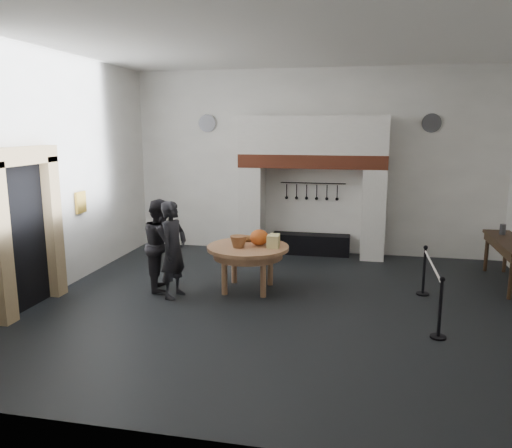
% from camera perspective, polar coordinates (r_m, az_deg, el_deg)
% --- Properties ---
extents(floor, '(9.00, 8.00, 0.02)m').
position_cam_1_polar(floor, '(8.99, 3.88, -9.30)').
color(floor, black).
rests_on(floor, ground).
extents(ceiling, '(9.00, 8.00, 0.02)m').
position_cam_1_polar(ceiling, '(8.53, 4.30, 20.31)').
color(ceiling, silver).
rests_on(ceiling, wall_back).
extents(wall_back, '(9.00, 0.02, 4.50)m').
position_cam_1_polar(wall_back, '(12.43, 6.60, 7.00)').
color(wall_back, white).
rests_on(wall_back, floor).
extents(wall_front, '(9.00, 0.02, 4.50)m').
position_cam_1_polar(wall_front, '(4.58, -2.74, -0.08)').
color(wall_front, white).
rests_on(wall_front, floor).
extents(wall_left, '(0.02, 8.00, 4.50)m').
position_cam_1_polar(wall_left, '(10.11, -22.21, 5.29)').
color(wall_left, white).
rests_on(wall_left, floor).
extents(chimney_pier_left, '(0.55, 0.70, 2.15)m').
position_cam_1_polar(chimney_pier_left, '(12.45, -0.44, 1.63)').
color(chimney_pier_left, silver).
rests_on(chimney_pier_left, floor).
extents(chimney_pier_right, '(0.55, 0.70, 2.15)m').
position_cam_1_polar(chimney_pier_right, '(12.18, 13.25, 1.11)').
color(chimney_pier_right, silver).
rests_on(chimney_pier_right, floor).
extents(hearth_brick_band, '(3.50, 0.72, 0.32)m').
position_cam_1_polar(hearth_brick_band, '(12.08, 6.45, 7.16)').
color(hearth_brick_band, '#9E442B').
rests_on(hearth_brick_band, chimney_pier_left).
extents(chimney_hood, '(3.50, 0.70, 0.90)m').
position_cam_1_polar(chimney_hood, '(12.05, 6.52, 10.06)').
color(chimney_hood, silver).
rests_on(chimney_hood, hearth_brick_band).
extents(iron_range, '(1.90, 0.45, 0.50)m').
position_cam_1_polar(iron_range, '(12.46, 6.28, -2.31)').
color(iron_range, black).
rests_on(iron_range, floor).
extents(utensil_rail, '(1.60, 0.02, 0.02)m').
position_cam_1_polar(utensil_rail, '(12.40, 6.52, 4.67)').
color(utensil_rail, black).
rests_on(utensil_rail, wall_back).
extents(door_recess, '(0.04, 1.10, 2.50)m').
position_cam_1_polar(door_recess, '(9.43, -24.97, -1.46)').
color(door_recess, black).
rests_on(door_recess, floor).
extents(door_jamb_near, '(0.22, 0.30, 2.60)m').
position_cam_1_polar(door_jamb_near, '(8.83, -27.22, -2.12)').
color(door_jamb_near, tan).
rests_on(door_jamb_near, floor).
extents(door_jamb_far, '(0.22, 0.30, 2.60)m').
position_cam_1_polar(door_jamb_far, '(9.93, -22.19, -0.35)').
color(door_jamb_far, tan).
rests_on(door_jamb_far, floor).
extents(door_lintel, '(0.22, 1.70, 0.30)m').
position_cam_1_polar(door_lintel, '(9.20, -25.24, 7.06)').
color(door_lintel, tan).
rests_on(door_lintel, door_jamb_near).
extents(wall_plaque, '(0.05, 0.34, 0.44)m').
position_cam_1_polar(wall_plaque, '(10.83, -19.40, 2.36)').
color(wall_plaque, gold).
rests_on(wall_plaque, wall_left).
extents(work_table, '(1.72, 1.72, 0.07)m').
position_cam_1_polar(work_table, '(9.59, -0.93, -2.72)').
color(work_table, '#AD7351').
rests_on(work_table, floor).
extents(pumpkin, '(0.36, 0.36, 0.31)m').
position_cam_1_polar(pumpkin, '(9.60, 0.37, -1.53)').
color(pumpkin, '#C65A1C').
rests_on(pumpkin, work_table).
extents(cheese_block_big, '(0.22, 0.22, 0.24)m').
position_cam_1_polar(cheese_block_big, '(9.41, 1.98, -2.02)').
color(cheese_block_big, '#DBCF83').
rests_on(cheese_block_big, work_table).
extents(cheese_block_small, '(0.18, 0.18, 0.20)m').
position_cam_1_polar(cheese_block_small, '(9.70, 2.16, -1.73)').
color(cheese_block_small, '#FFF598').
rests_on(cheese_block_small, work_table).
extents(wicker_basket, '(0.35, 0.35, 0.22)m').
position_cam_1_polar(wicker_basket, '(9.44, -2.02, -2.03)').
color(wicker_basket, brown).
rests_on(wicker_basket, work_table).
extents(bread_loaf, '(0.31, 0.18, 0.13)m').
position_cam_1_polar(bread_loaf, '(9.92, -1.05, -1.65)').
color(bread_loaf, '#A17239').
rests_on(bread_loaf, work_table).
extents(visitor_near, '(0.56, 0.73, 1.81)m').
position_cam_1_polar(visitor_near, '(9.30, -9.41, -2.91)').
color(visitor_near, black).
rests_on(visitor_near, floor).
extents(visitor_far, '(0.95, 1.05, 1.77)m').
position_cam_1_polar(visitor_far, '(9.81, -10.75, -2.31)').
color(visitor_far, black).
rests_on(visitor_far, floor).
extents(side_table, '(0.55, 2.20, 0.06)m').
position_cam_1_polar(side_table, '(11.09, 27.05, -1.88)').
color(side_table, '#342113').
rests_on(side_table, floor).
extents(pewter_jug, '(0.12, 0.12, 0.22)m').
position_cam_1_polar(pewter_jug, '(11.63, 26.36, -0.56)').
color(pewter_jug, '#4A4A4F').
rests_on(pewter_jug, side_table).
extents(pewter_plate_back_left, '(0.44, 0.03, 0.44)m').
position_cam_1_polar(pewter_plate_back_left, '(12.89, -5.60, 11.39)').
color(pewter_plate_back_left, '#4C4C51').
rests_on(pewter_plate_back_left, wall_back).
extents(pewter_plate_back_right, '(0.44, 0.03, 0.44)m').
position_cam_1_polar(pewter_plate_back_right, '(12.41, 19.43, 10.83)').
color(pewter_plate_back_right, '#4C4C51').
rests_on(pewter_plate_back_right, wall_back).
extents(barrier_post_near, '(0.05, 0.05, 0.90)m').
position_cam_1_polar(barrier_post_near, '(8.02, 20.29, -9.16)').
color(barrier_post_near, black).
rests_on(barrier_post_near, floor).
extents(barrier_post_far, '(0.05, 0.05, 0.90)m').
position_cam_1_polar(barrier_post_far, '(9.91, 18.65, -5.19)').
color(barrier_post_far, black).
rests_on(barrier_post_far, floor).
extents(barrier_rope, '(0.04, 2.00, 0.04)m').
position_cam_1_polar(barrier_rope, '(8.85, 19.55, -4.50)').
color(barrier_rope, silver).
rests_on(barrier_rope, barrier_post_near).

